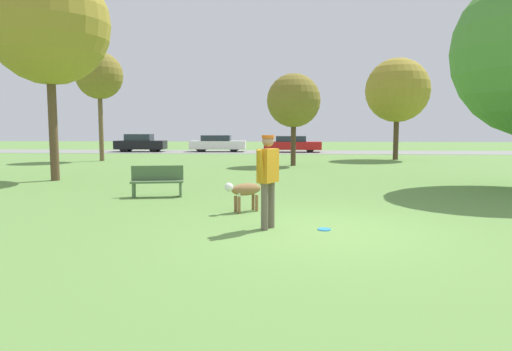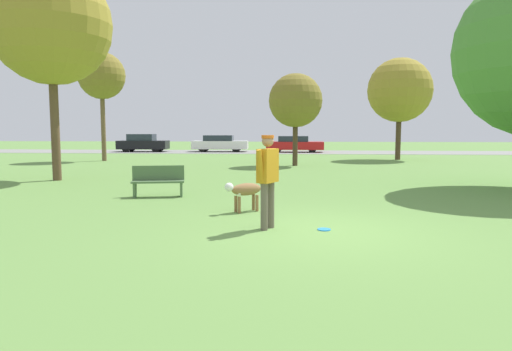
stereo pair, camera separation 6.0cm
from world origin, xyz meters
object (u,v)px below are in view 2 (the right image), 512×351
Objects in this scene: frisbee at (324,229)px; parked_car_red at (295,144)px; parked_car_black at (143,143)px; person at (268,173)px; tree_near_left at (51,25)px; parked_car_white at (220,143)px; tree_mid_center at (296,101)px; park_bench at (158,180)px; tree_far_right at (400,90)px; tree_far_left at (102,76)px; dog at (244,191)px.

frisbee is 0.05× the size of parked_car_red.
person is at bearing -70.37° from parked_car_black.
tree_near_left reaches higher than parked_car_white.
tree_mid_center is 3.17× the size of park_bench.
tree_near_left is 23.27m from parked_car_red.
tree_far_right is at bearing -27.29° from parked_car_black.
tree_mid_center is (11.07, -2.70, -1.61)m from tree_far_left.
tree_far_left is 1.53× the size of parked_car_black.
parked_car_white is (-12.25, 8.93, -3.47)m from tree_far_right.
tree_far_right is 19.27m from park_bench.
dog is at bearing -51.51° from park_bench.
parked_car_red reaches higher than park_bench.
tree_near_left is (2.46, -10.05, 0.61)m from tree_far_left.
person is at bearing -109.08° from tree_far_right.
tree_far_left is (-10.44, 17.53, 3.83)m from person.
parked_car_black is (-3.70, 20.83, -4.76)m from tree_near_left.
dog is 28.84m from parked_car_black.
tree_near_left is 1.66× the size of parked_car_white.
person is 21.24m from tree_far_right.
tree_far_left is at bearing -172.36° from tree_far_right.
parked_car_white reaches higher than frisbee.
frisbee is 0.17× the size of park_bench.
parked_car_black is 25.91m from park_bench.
tree_near_left is at bearing -139.51° from tree_mid_center.
tree_far_left reaches higher than tree_mid_center.
dog is 0.13× the size of tree_near_left.
tree_mid_center is (1.23, 13.15, 2.77)m from dog.
frisbee is 0.06× the size of parked_car_black.
person is at bearing -59.23° from tree_far_left.
tree_mid_center is at bearing 91.55° from frisbee.
tree_far_right reaches higher than frisbee.
parked_car_white is at bearing 83.31° from park_bench.
parked_car_red is (8.70, 21.03, -4.81)m from tree_near_left.
tree_far_left is at bearing 123.17° from frisbee.
dog is 0.21× the size of tree_mid_center.
tree_far_left is at bearing -94.62° from dog.
tree_far_right reaches higher than person.
parked_car_black is (-12.31, 13.47, -2.54)m from tree_mid_center.
tree_far_left is 1.36× the size of parked_car_red.
tree_far_left reaches higher than park_bench.
parked_car_black is at bearing -177.60° from parked_car_white.
person reaches higher than frisbee.
person reaches higher than parked_car_red.
tree_near_left is (-14.85, -12.37, 1.32)m from tree_far_right.
person is 15.01m from tree_mid_center.
tree_mid_center is at bearing -131.81° from dog.
person is at bearing -43.15° from tree_near_left.
parked_car_black is at bearing 100.08° from tree_near_left.
frisbee is 5.73m from park_bench.
frisbee is 12.93m from tree_near_left.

